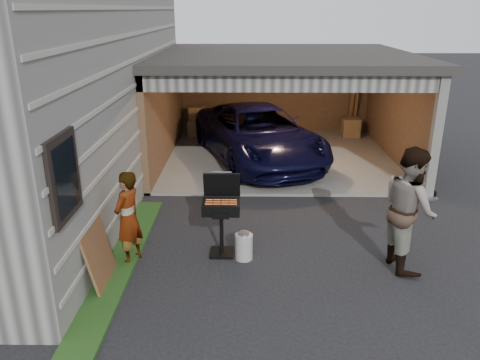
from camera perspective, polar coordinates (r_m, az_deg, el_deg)
The scene contains 10 objects.
ground at distance 7.43m, azimuth 2.16°, elevation -12.25°, with size 80.00×80.00×0.00m, color black.
groundcover_strip at distance 6.91m, azimuth -17.43°, elevation -15.82°, with size 0.50×8.00×0.06m, color #193814.
garage at distance 13.27m, azimuth 4.99°, elevation 10.92°, with size 6.80×6.30×2.90m.
minivan at distance 12.74m, azimuth 2.21°, elevation 5.37°, with size 2.43×5.28×1.47m, color black.
woman at distance 7.81m, azimuth -13.49°, elevation -4.53°, with size 0.58×0.38×1.59m, color silver.
man at distance 7.88m, azimuth 19.93°, elevation -3.29°, with size 0.98×0.76×2.02m, color #3E2318.
bbq_grill at distance 7.85m, azimuth -2.29°, elevation -3.57°, with size 0.62×0.55×1.39m.
propane_tank at distance 7.93m, azimuth 0.47°, elevation -8.12°, with size 0.30×0.30×0.45m, color #B6B6B1.
plywood_panel at distance 7.44m, azimuth -16.81°, elevation -8.76°, with size 0.04×0.89×1.00m, color #59321E.
hand_truck at distance 11.21m, azimuth 22.03°, elevation -1.17°, with size 0.42×0.38×0.96m.
Camera 1 is at (-0.18, -6.27, 3.98)m, focal length 35.00 mm.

